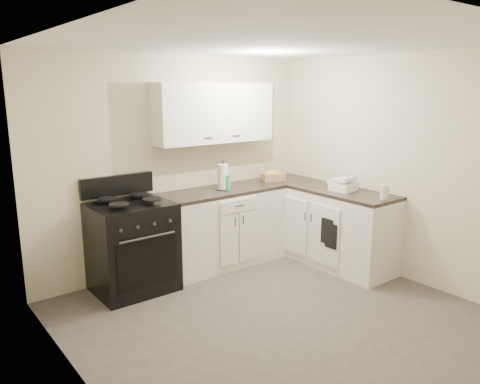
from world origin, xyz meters
TOP-DOWN VIEW (x-y plane):
  - floor at (0.00, 0.00)m, footprint 3.60×3.60m
  - ceiling at (0.00, 0.00)m, footprint 3.60×3.60m
  - wall_back at (0.00, 1.80)m, footprint 3.60×0.00m
  - wall_right at (1.80, 0.00)m, footprint 0.00×3.60m
  - wall_left at (-1.80, 0.00)m, footprint 0.00×3.60m
  - base_cabinets_back at (0.43, 1.50)m, footprint 1.55×0.60m
  - base_cabinets_right at (1.50, 0.85)m, footprint 0.60×1.90m
  - countertop_back at (0.43, 1.50)m, footprint 1.55×0.60m
  - countertop_right at (1.50, 0.85)m, footprint 0.60×1.90m
  - upper_cabinets at (0.43, 1.65)m, footprint 1.55×0.30m
  - stove at (-0.79, 1.48)m, footprint 0.82×0.70m
  - knife_block at (0.52, 1.56)m, footprint 0.10×0.10m
  - paper_towel at (0.42, 1.49)m, footprint 0.15×0.15m
  - soap_bottle at (0.45, 1.42)m, footprint 0.08×0.08m
  - wicker_basket at (1.26, 1.53)m, footprint 0.34×0.29m
  - countertop_grill at (1.51, 0.57)m, footprint 0.30×0.28m
  - glass_jar at (1.52, 0.00)m, footprint 0.12×0.12m
  - oven_mitt_near at (1.18, 0.43)m, footprint 0.02×0.17m
  - oven_mitt_far at (1.18, 0.50)m, footprint 0.02×0.17m

SIDE VIEW (x-z plane):
  - floor at x=0.00m, z-range 0.00..0.00m
  - base_cabinets_back at x=0.43m, z-range 0.00..0.90m
  - base_cabinets_right at x=1.50m, z-range 0.00..0.90m
  - stove at x=-0.79m, z-range -0.03..0.95m
  - oven_mitt_near at x=1.18m, z-range 0.33..0.62m
  - oven_mitt_far at x=1.18m, z-range 0.37..0.67m
  - countertop_back at x=0.43m, z-range 0.90..0.94m
  - countertop_right at x=1.50m, z-range 0.90..0.94m
  - wicker_basket at x=1.26m, z-range 0.94..1.04m
  - countertop_grill at x=1.51m, z-range 0.94..1.04m
  - glass_jar at x=1.52m, z-range 0.94..1.10m
  - soap_bottle at x=0.45m, z-range 0.94..1.12m
  - knife_block at x=0.52m, z-range 0.94..1.13m
  - paper_towel at x=0.42m, z-range 0.94..1.25m
  - wall_back at x=0.00m, z-range -0.55..3.05m
  - wall_right at x=1.80m, z-range -0.55..3.05m
  - wall_left at x=-1.80m, z-range -0.55..3.05m
  - upper_cabinets at x=0.43m, z-range 1.49..2.19m
  - ceiling at x=0.00m, z-range 2.50..2.50m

